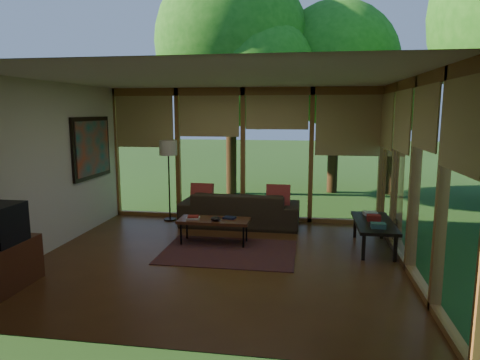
% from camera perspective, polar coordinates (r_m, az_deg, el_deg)
% --- Properties ---
extents(floor, '(5.50, 5.50, 0.00)m').
position_cam_1_polar(floor, '(6.62, -2.89, -10.54)').
color(floor, brown).
rests_on(floor, ground).
extents(ceiling, '(5.50, 5.50, 0.00)m').
position_cam_1_polar(ceiling, '(6.25, -3.09, 13.46)').
color(ceiling, silver).
rests_on(ceiling, ground).
extents(wall_left, '(0.04, 5.00, 2.70)m').
position_cam_1_polar(wall_left, '(7.37, -24.42, 1.48)').
color(wall_left, beige).
rests_on(wall_left, ground).
extents(wall_front, '(5.50, 0.04, 2.70)m').
position_cam_1_polar(wall_front, '(3.92, -10.55, -3.97)').
color(wall_front, beige).
rests_on(wall_front, ground).
extents(window_wall_back, '(5.50, 0.12, 2.70)m').
position_cam_1_polar(window_wall_back, '(8.74, 0.40, 3.38)').
color(window_wall_back, '#9A662F').
rests_on(window_wall_back, ground).
extents(window_wall_right, '(0.12, 5.00, 2.70)m').
position_cam_1_polar(window_wall_right, '(6.33, 22.18, 0.49)').
color(window_wall_right, '#9A662F').
rests_on(window_wall_right, ground).
extents(tree_nw, '(3.99, 3.99, 6.03)m').
position_cam_1_polar(tree_nw, '(11.76, -1.16, 17.91)').
color(tree_nw, '#382514').
rests_on(tree_nw, ground).
extents(tree_ne, '(3.32, 3.32, 5.13)m').
position_cam_1_polar(tree_ne, '(12.15, 12.66, 14.76)').
color(tree_ne, '#382514').
rests_on(tree_ne, ground).
extents(rug, '(2.12, 1.50, 0.01)m').
position_cam_1_polar(rug, '(6.94, -1.50, -9.53)').
color(rug, maroon).
rests_on(rug, floor).
extents(sofa, '(2.31, 0.92, 0.67)m').
position_cam_1_polar(sofa, '(8.41, 0.00, -3.85)').
color(sofa, '#34281A').
rests_on(sofa, floor).
extents(pillow_left, '(0.44, 0.23, 0.46)m').
position_cam_1_polar(pillow_left, '(8.45, -5.08, -1.99)').
color(pillow_left, maroon).
rests_on(pillow_left, sofa).
extents(pillow_right, '(0.45, 0.24, 0.48)m').
position_cam_1_polar(pillow_right, '(8.22, 5.12, -2.25)').
color(pillow_right, maroon).
rests_on(pillow_right, sofa).
extents(ct_book_lower, '(0.24, 0.20, 0.03)m').
position_cam_1_polar(ct_book_lower, '(7.30, -6.26, -5.08)').
color(ct_book_lower, beige).
rests_on(ct_book_lower, coffee_table).
extents(ct_book_upper, '(0.20, 0.16, 0.03)m').
position_cam_1_polar(ct_book_upper, '(7.29, -6.27, -4.86)').
color(ct_book_upper, maroon).
rests_on(ct_book_upper, coffee_table).
extents(ct_book_side, '(0.23, 0.19, 0.03)m').
position_cam_1_polar(ct_book_side, '(7.29, -1.42, -5.05)').
color(ct_book_side, black).
rests_on(ct_book_side, coffee_table).
extents(ct_bowl, '(0.16, 0.16, 0.07)m').
position_cam_1_polar(ct_bowl, '(7.15, -3.26, -5.17)').
color(ct_bowl, black).
rests_on(ct_bowl, coffee_table).
extents(media_cabinet, '(0.50, 1.00, 0.60)m').
position_cam_1_polar(media_cabinet, '(6.24, -29.22, -10.05)').
color(media_cabinet, '#552917').
rests_on(media_cabinet, floor).
extents(console_book_a, '(0.22, 0.16, 0.08)m').
position_cam_1_polar(console_book_a, '(6.93, 17.94, -5.79)').
color(console_book_a, '#38625A').
rests_on(console_book_a, side_console).
extents(console_book_b, '(0.22, 0.16, 0.10)m').
position_cam_1_polar(console_book_b, '(7.36, 17.41, -4.84)').
color(console_book_b, maroon).
rests_on(console_book_b, side_console).
extents(console_book_c, '(0.25, 0.20, 0.06)m').
position_cam_1_polar(console_book_c, '(7.75, 16.98, -4.26)').
color(console_book_c, beige).
rests_on(console_book_c, side_console).
extents(floor_lamp, '(0.36, 0.36, 1.65)m').
position_cam_1_polar(floor_lamp, '(8.78, -9.54, 3.65)').
color(floor_lamp, black).
rests_on(floor_lamp, floor).
extents(coffee_table, '(1.20, 0.50, 0.43)m').
position_cam_1_polar(coffee_table, '(7.28, -3.48, -5.50)').
color(coffee_table, '#552917').
rests_on(coffee_table, floor).
extents(side_console, '(0.60, 1.40, 0.46)m').
position_cam_1_polar(side_console, '(7.33, 17.43, -5.64)').
color(side_console, black).
rests_on(side_console, floor).
extents(wall_painting, '(0.06, 1.35, 1.15)m').
position_cam_1_polar(wall_painting, '(8.53, -19.15, 4.08)').
color(wall_painting, black).
rests_on(wall_painting, wall_left).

